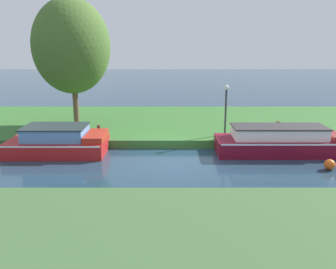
{
  "coord_description": "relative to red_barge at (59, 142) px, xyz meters",
  "views": [
    {
      "loc": [
        -0.16,
        -15.19,
        4.93
      ],
      "look_at": [
        -0.17,
        1.2,
        0.9
      ],
      "focal_mm": 39.44,
      "sensor_mm": 36.0,
      "label": 1
    }
  ],
  "objects": [
    {
      "name": "ground_plane",
      "position": [
        5.18,
        -1.2,
        -0.56
      ],
      "size": [
        120.0,
        120.0,
        0.0
      ],
      "primitive_type": "plane",
      "color": "#1F384A"
    },
    {
      "name": "riverbank_far",
      "position": [
        5.18,
        5.8,
        -0.36
      ],
      "size": [
        72.0,
        10.0,
        0.4
      ],
      "primitive_type": "cube",
      "color": "#34682B",
      "rests_on": "ground_plane"
    },
    {
      "name": "red_barge",
      "position": [
        0.0,
        0.0,
        0.0
      ],
      "size": [
        4.42,
        2.42,
        1.3
      ],
      "color": "#AE1C1C",
      "rests_on": "ground_plane"
    },
    {
      "name": "maroon_narrowboat",
      "position": [
        10.13,
        0.0,
        0.02
      ],
      "size": [
        5.63,
        2.03,
        1.3
      ],
      "color": "maroon",
      "rests_on": "ground_plane"
    },
    {
      "name": "willow_tree_left",
      "position": [
        -0.25,
        4.31,
        4.26
      ],
      "size": [
        4.19,
        4.77,
        7.01
      ],
      "color": "brown",
      "rests_on": "riverbank_far"
    },
    {
      "name": "lamp_post",
      "position": [
        7.94,
        1.98,
        1.48
      ],
      "size": [
        0.24,
        0.24,
        2.55
      ],
      "color": "#333338",
      "rests_on": "riverbank_far"
    },
    {
      "name": "mooring_post_near",
      "position": [
        1.63,
        1.19,
        0.18
      ],
      "size": [
        0.16,
        0.16,
        0.68
      ],
      "primitive_type": "cylinder",
      "color": "#4C3328",
      "rests_on": "riverbank_far"
    },
    {
      "name": "mooring_post_far",
      "position": [
        10.39,
        1.19,
        0.28
      ],
      "size": [
        0.17,
        0.17,
        0.87
      ],
      "primitive_type": "cylinder",
      "color": "brown",
      "rests_on": "riverbank_far"
    },
    {
      "name": "channel_buoy",
      "position": [
        11.52,
        -2.31,
        -0.34
      ],
      "size": [
        0.44,
        0.44,
        0.44
      ],
      "primitive_type": "sphere",
      "color": "#E55919",
      "rests_on": "ground_plane"
    }
  ]
}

